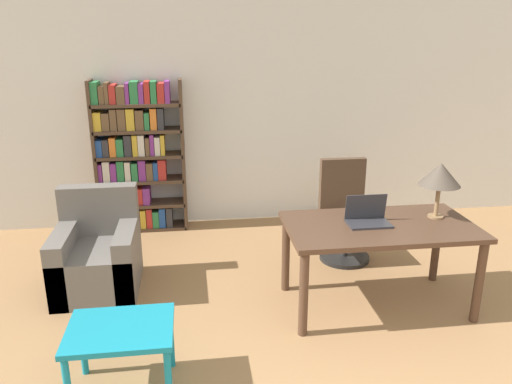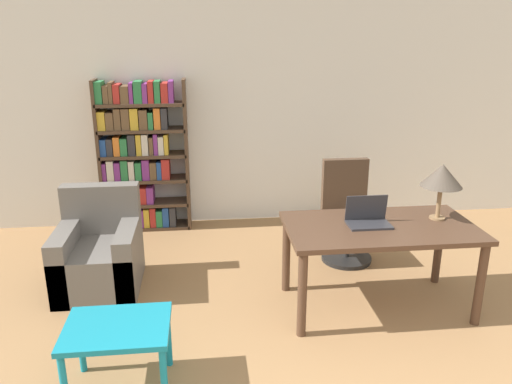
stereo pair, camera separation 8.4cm
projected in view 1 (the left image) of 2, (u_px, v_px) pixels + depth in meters
wall_back at (254, 108)px, 5.77m from camera, size 8.00×0.06×2.70m
desk at (379, 235)px, 4.03m from camera, size 1.51×0.82×0.73m
laptop at (368, 217)px, 4.00m from camera, size 0.34×0.22×0.23m
table_lamp at (440, 175)px, 4.04m from camera, size 0.33×0.33×0.46m
office_chair at (344, 215)px, 4.99m from camera, size 0.50×0.50×1.00m
side_table_blue at (121, 337)px, 3.09m from camera, size 0.65×0.50×0.47m
armchair at (98, 258)px, 4.43m from camera, size 0.69×0.78×0.87m
bookshelf at (135, 158)px, 5.58m from camera, size 0.99×0.28×1.71m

